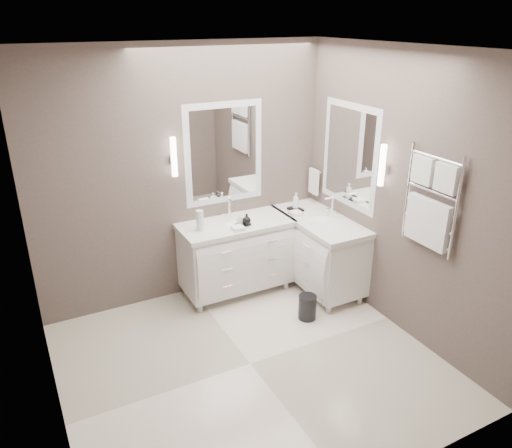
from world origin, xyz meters
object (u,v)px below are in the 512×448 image
vanity_back (236,253)px  waste_bin (307,307)px  towel_ladder (430,206)px  vanity_right (318,248)px

vanity_back → waste_bin: vanity_back is taller
towel_ladder → waste_bin: 1.64m
towel_ladder → vanity_right: bearing=99.8°
towel_ladder → waste_bin: (-0.69, 0.79, -1.26)m
waste_bin → towel_ladder: bearing=-48.7°
vanity_back → waste_bin: (0.41, -0.84, -0.35)m
vanity_right → waste_bin: size_ratio=4.74×
towel_ladder → waste_bin: bearing=131.3°
vanity_right → towel_ladder: bearing=-80.2°
waste_bin → vanity_back: bearing=116.0°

